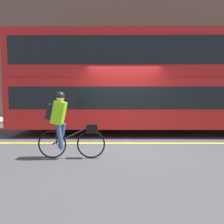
% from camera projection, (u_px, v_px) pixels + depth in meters
% --- Properties ---
extents(ground_plane, '(80.00, 80.00, 0.00)m').
position_uv_depth(ground_plane, '(125.00, 144.00, 6.88)').
color(ground_plane, '#424244').
extents(road_center_line, '(50.00, 0.14, 0.01)m').
position_uv_depth(road_center_line, '(125.00, 143.00, 6.92)').
color(road_center_line, yellow).
rests_on(road_center_line, ground_plane).
extents(sidewalk_curb, '(60.00, 2.53, 0.11)m').
position_uv_depth(sidewalk_curb, '(120.00, 120.00, 12.70)').
color(sidewalk_curb, '#A8A399').
rests_on(sidewalk_curb, ground_plane).
extents(building_facade, '(60.00, 0.30, 8.10)m').
position_uv_depth(building_facade, '(119.00, 54.00, 13.77)').
color(building_facade, brown).
rests_on(building_facade, ground_plane).
extents(bus, '(11.17, 2.48, 3.83)m').
position_uv_depth(bus, '(158.00, 79.00, 8.60)').
color(bus, black).
rests_on(bus, ground_plane).
extents(cyclist_on_bike, '(1.63, 0.32, 1.62)m').
position_uv_depth(cyclist_on_bike, '(64.00, 123.00, 5.25)').
color(cyclist_on_bike, black).
rests_on(cyclist_on_bike, ground_plane).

